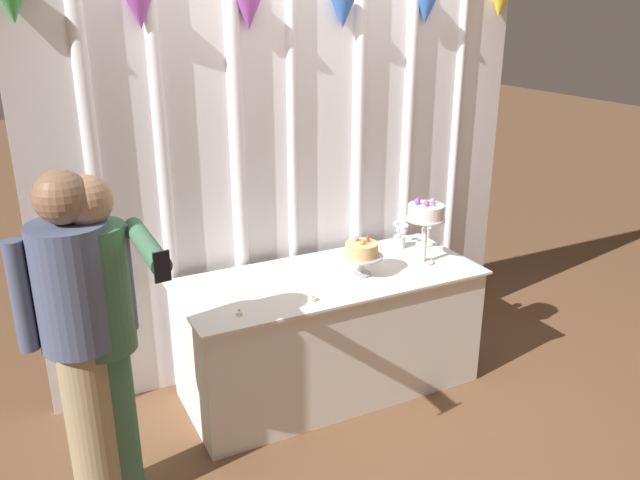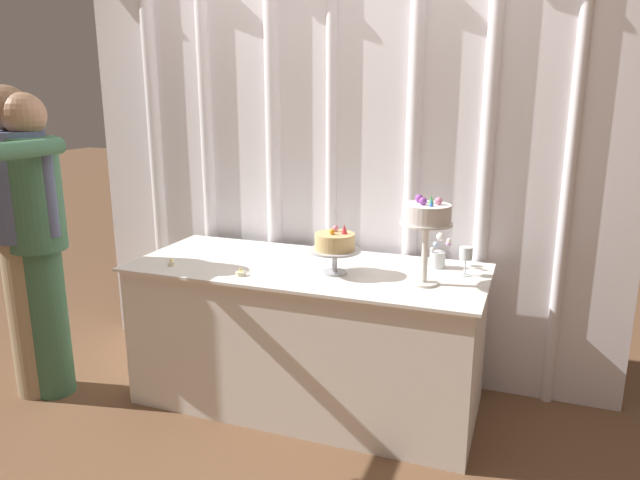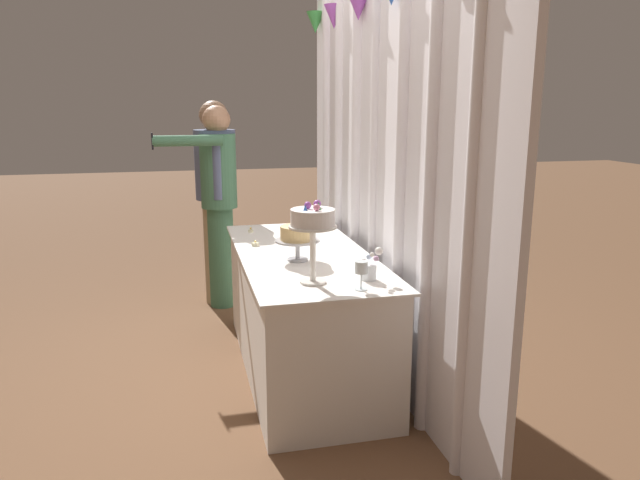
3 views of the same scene
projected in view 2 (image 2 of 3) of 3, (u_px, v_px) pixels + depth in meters
The scene contains 11 objects.
ground_plane at pixel (301, 409), 3.17m from camera, with size 24.00×24.00×0.00m, color brown.
draped_curtain at pixel (332, 143), 3.36m from camera, with size 3.24×0.15×2.68m.
cake_table at pixel (307, 335), 3.16m from camera, with size 1.85×0.79×0.78m.
cake_display_nearleft at pixel (335, 244), 2.91m from camera, with size 0.26×0.26×0.25m.
cake_display_nearright at pixel (426, 219), 2.71m from camera, with size 0.24×0.24×0.42m.
wine_glass at pixel (466, 255), 2.89m from camera, with size 0.06×0.06×0.15m.
flower_vase at pixel (438, 255), 3.04m from camera, with size 0.11×0.11×0.17m.
tealight_far_left at pixel (171, 264), 3.07m from camera, with size 0.04×0.04×0.04m.
tealight_near_left at pixel (241, 273), 2.91m from camera, with size 0.05×0.05×0.04m.
guest_girl_blue_dress at pixel (36, 232), 3.11m from camera, with size 0.46×0.67×1.66m.
guest_man_pink_jacket at pixel (21, 232), 3.14m from camera, with size 0.51×0.34×1.70m.
Camera 2 is at (1.09, -2.63, 1.66)m, focal length 32.88 mm.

